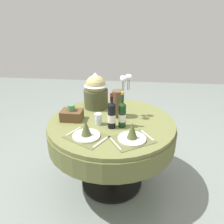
{
  "coord_description": "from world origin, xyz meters",
  "views": [
    {
      "loc": [
        0.22,
        -1.9,
        1.75
      ],
      "look_at": [
        0.0,
        0.03,
        0.85
      ],
      "focal_mm": 34.53,
      "sensor_mm": 36.0,
      "label": 1
    }
  ],
  "objects_px": {
    "wine_bottle_left": "(112,115)",
    "gift_tub_back_left": "(96,89)",
    "wine_bottle_rear": "(122,114)",
    "dining_table": "(112,133)",
    "woven_basket_side_left": "(72,115)",
    "flower_vase": "(119,99)",
    "tumbler_near_left": "(98,119)",
    "place_setting_right": "(132,135)",
    "place_setting_left": "(86,132)"
  },
  "relations": [
    {
      "from": "dining_table",
      "to": "woven_basket_side_left",
      "type": "relative_size",
      "value": 6.12
    },
    {
      "from": "dining_table",
      "to": "gift_tub_back_left",
      "type": "distance_m",
      "value": 0.53
    },
    {
      "from": "wine_bottle_left",
      "to": "flower_vase",
      "type": "bearing_deg",
      "value": 79.46
    },
    {
      "from": "place_setting_right",
      "to": "dining_table",
      "type": "bearing_deg",
      "value": 121.92
    },
    {
      "from": "flower_vase",
      "to": "tumbler_near_left",
      "type": "relative_size",
      "value": 3.99
    },
    {
      "from": "gift_tub_back_left",
      "to": "woven_basket_side_left",
      "type": "height_order",
      "value": "gift_tub_back_left"
    },
    {
      "from": "wine_bottle_left",
      "to": "tumbler_near_left",
      "type": "bearing_deg",
      "value": 159.69
    },
    {
      "from": "dining_table",
      "to": "wine_bottle_left",
      "type": "relative_size",
      "value": 3.8
    },
    {
      "from": "wine_bottle_left",
      "to": "gift_tub_back_left",
      "type": "xyz_separation_m",
      "value": [
        -0.23,
        0.46,
        0.08
      ]
    },
    {
      "from": "place_setting_right",
      "to": "wine_bottle_left",
      "type": "height_order",
      "value": "wine_bottle_left"
    },
    {
      "from": "place_setting_left",
      "to": "dining_table",
      "type": "bearing_deg",
      "value": 61.38
    },
    {
      "from": "place_setting_right",
      "to": "flower_vase",
      "type": "xyz_separation_m",
      "value": [
        -0.15,
        0.44,
        0.14
      ]
    },
    {
      "from": "dining_table",
      "to": "place_setting_left",
      "type": "distance_m",
      "value": 0.43
    },
    {
      "from": "tumbler_near_left",
      "to": "place_setting_right",
      "type": "bearing_deg",
      "value": -36.91
    },
    {
      "from": "place_setting_left",
      "to": "wine_bottle_left",
      "type": "distance_m",
      "value": 0.29
    },
    {
      "from": "tumbler_near_left",
      "to": "flower_vase",
      "type": "bearing_deg",
      "value": 47.19
    },
    {
      "from": "place_setting_right",
      "to": "wine_bottle_rear",
      "type": "relative_size",
      "value": 1.24
    },
    {
      "from": "place_setting_left",
      "to": "place_setting_right",
      "type": "height_order",
      "value": "same"
    },
    {
      "from": "dining_table",
      "to": "woven_basket_side_left",
      "type": "distance_m",
      "value": 0.45
    },
    {
      "from": "place_setting_left",
      "to": "place_setting_right",
      "type": "bearing_deg",
      "value": -0.56
    },
    {
      "from": "dining_table",
      "to": "place_setting_left",
      "type": "bearing_deg",
      "value": -118.62
    },
    {
      "from": "tumbler_near_left",
      "to": "gift_tub_back_left",
      "type": "relative_size",
      "value": 0.28
    },
    {
      "from": "wine_bottle_left",
      "to": "gift_tub_back_left",
      "type": "distance_m",
      "value": 0.52
    },
    {
      "from": "flower_vase",
      "to": "wine_bottle_rear",
      "type": "bearing_deg",
      "value": -77.05
    },
    {
      "from": "wine_bottle_left",
      "to": "place_setting_left",
      "type": "bearing_deg",
      "value": -135.55
    },
    {
      "from": "dining_table",
      "to": "woven_basket_side_left",
      "type": "bearing_deg",
      "value": -176.59
    },
    {
      "from": "flower_vase",
      "to": "wine_bottle_rear",
      "type": "xyz_separation_m",
      "value": [
        0.05,
        -0.21,
        -0.06
      ]
    },
    {
      "from": "place_setting_right",
      "to": "woven_basket_side_left",
      "type": "relative_size",
      "value": 2.04
    },
    {
      "from": "place_setting_right",
      "to": "wine_bottle_left",
      "type": "distance_m",
      "value": 0.29
    },
    {
      "from": "wine_bottle_rear",
      "to": "woven_basket_side_left",
      "type": "xyz_separation_m",
      "value": [
        -0.51,
        0.08,
        -0.07
      ]
    },
    {
      "from": "dining_table",
      "to": "place_setting_left",
      "type": "height_order",
      "value": "place_setting_left"
    },
    {
      "from": "flower_vase",
      "to": "woven_basket_side_left",
      "type": "height_order",
      "value": "flower_vase"
    },
    {
      "from": "wine_bottle_left",
      "to": "tumbler_near_left",
      "type": "distance_m",
      "value": 0.16
    },
    {
      "from": "wine_bottle_rear",
      "to": "wine_bottle_left",
      "type": "bearing_deg",
      "value": -161.01
    },
    {
      "from": "gift_tub_back_left",
      "to": "woven_basket_side_left",
      "type": "relative_size",
      "value": 1.93
    },
    {
      "from": "place_setting_left",
      "to": "gift_tub_back_left",
      "type": "distance_m",
      "value": 0.68
    },
    {
      "from": "wine_bottle_rear",
      "to": "gift_tub_back_left",
      "type": "xyz_separation_m",
      "value": [
        -0.32,
        0.43,
        0.08
      ]
    },
    {
      "from": "gift_tub_back_left",
      "to": "woven_basket_side_left",
      "type": "distance_m",
      "value": 0.42
    },
    {
      "from": "place_setting_right",
      "to": "woven_basket_side_left",
      "type": "height_order",
      "value": "woven_basket_side_left"
    },
    {
      "from": "dining_table",
      "to": "tumbler_near_left",
      "type": "relative_size",
      "value": 11.51
    },
    {
      "from": "wine_bottle_rear",
      "to": "tumbler_near_left",
      "type": "bearing_deg",
      "value": 175.65
    },
    {
      "from": "flower_vase",
      "to": "wine_bottle_rear",
      "type": "distance_m",
      "value": 0.23
    },
    {
      "from": "dining_table",
      "to": "tumbler_near_left",
      "type": "height_order",
      "value": "tumbler_near_left"
    },
    {
      "from": "flower_vase",
      "to": "gift_tub_back_left",
      "type": "relative_size",
      "value": 1.1
    },
    {
      "from": "flower_vase",
      "to": "tumbler_near_left",
      "type": "xyz_separation_m",
      "value": [
        -0.18,
        -0.2,
        -0.13
      ]
    },
    {
      "from": "place_setting_right",
      "to": "gift_tub_back_left",
      "type": "relative_size",
      "value": 1.06
    },
    {
      "from": "gift_tub_back_left",
      "to": "place_setting_left",
      "type": "bearing_deg",
      "value": -87.27
    },
    {
      "from": "flower_vase",
      "to": "woven_basket_side_left",
      "type": "xyz_separation_m",
      "value": [
        -0.46,
        -0.13,
        -0.13
      ]
    },
    {
      "from": "dining_table",
      "to": "wine_bottle_left",
      "type": "xyz_separation_m",
      "value": [
        0.02,
        -0.14,
        0.28
      ]
    },
    {
      "from": "flower_vase",
      "to": "tumbler_near_left",
      "type": "height_order",
      "value": "flower_vase"
    }
  ]
}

